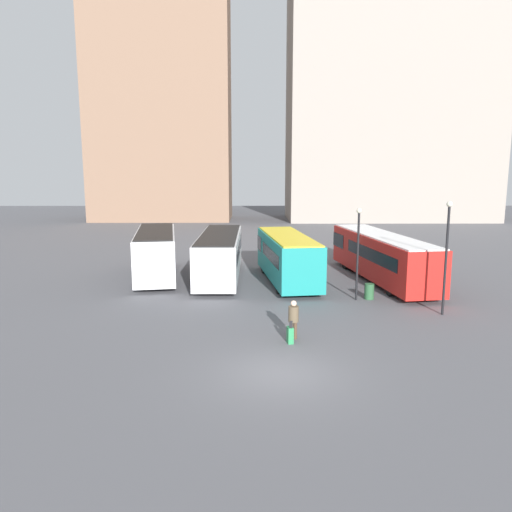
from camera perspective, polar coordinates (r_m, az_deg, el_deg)
ground_plane at (r=17.90m, az=2.73°, el=-13.21°), size 160.00×160.00×0.00m
building_block_left at (r=73.09m, az=-10.94°, el=20.23°), size 18.85×10.21×40.64m
building_block_right at (r=74.62m, az=15.29°, el=20.56°), size 27.84×12.55×42.43m
bus_0 at (r=33.22m, az=-11.36°, el=0.45°), size 3.90×9.58×3.08m
bus_1 at (r=32.35m, az=-4.15°, el=0.24°), size 2.55×10.61×2.92m
bus_2 at (r=31.35m, az=3.58°, el=-0.05°), size 3.64×9.66×2.96m
bus_3 at (r=32.73m, az=14.09°, el=0.10°), size 4.20×12.59×2.94m
traveler at (r=20.91m, az=4.30°, el=-6.89°), size 0.50×0.50×1.66m
suitcase at (r=20.63m, az=3.92°, el=-8.99°), size 0.28×0.40×0.98m
lamp_post_0 at (r=25.51m, az=20.95°, el=0.79°), size 0.28×0.28×5.53m
lamp_post_1 at (r=27.18m, az=11.58°, el=1.16°), size 0.28×0.28×4.99m
trash_bin at (r=27.99m, az=12.81°, el=-3.97°), size 0.52×0.52×0.85m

